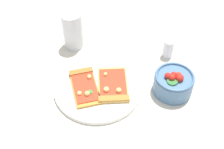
% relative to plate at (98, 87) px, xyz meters
% --- Properties ---
extents(ground_plane, '(2.40, 2.40, 0.00)m').
position_rel_plate_xyz_m(ground_plane, '(-0.04, 0.06, -0.01)').
color(ground_plane, beige).
rests_on(ground_plane, ground).
extents(plate, '(0.27, 0.27, 0.01)m').
position_rel_plate_xyz_m(plate, '(0.00, 0.00, 0.00)').
color(plate, silver).
rests_on(plate, ground_plane).
extents(pizza_slice_near, '(0.16, 0.10, 0.02)m').
position_rel_plate_xyz_m(pizza_slice_near, '(-0.00, -0.04, 0.01)').
color(pizza_slice_near, gold).
rests_on(pizza_slice_near, plate).
extents(pizza_slice_far, '(0.15, 0.10, 0.02)m').
position_rel_plate_xyz_m(pizza_slice_far, '(0.01, 0.05, 0.01)').
color(pizza_slice_far, '#E5B256').
rests_on(pizza_slice_far, plate).
extents(salad_bowl, '(0.12, 0.12, 0.08)m').
position_rel_plate_xyz_m(salad_bowl, '(0.03, 0.23, 0.03)').
color(salad_bowl, '#4C7299').
rests_on(salad_bowl, ground_plane).
extents(soda_glass, '(0.07, 0.07, 0.13)m').
position_rel_plate_xyz_m(soda_glass, '(-0.22, -0.07, 0.05)').
color(soda_glass, silver).
rests_on(soda_glass, ground_plane).
extents(paper_napkin, '(0.16, 0.15, 0.00)m').
position_rel_plate_xyz_m(paper_napkin, '(0.17, -0.17, -0.01)').
color(paper_napkin, white).
rests_on(paper_napkin, ground_plane).
extents(pepper_shaker, '(0.04, 0.04, 0.08)m').
position_rel_plate_xyz_m(pepper_shaker, '(-0.13, 0.25, 0.03)').
color(pepper_shaker, silver).
rests_on(pepper_shaker, ground_plane).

